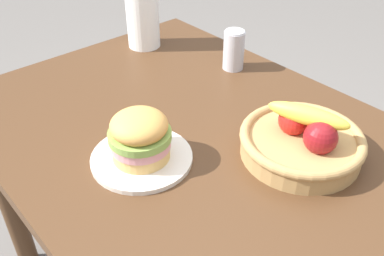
{
  "coord_description": "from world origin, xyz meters",
  "views": [
    {
      "loc": [
        0.59,
        -0.59,
        1.4
      ],
      "look_at": [
        -0.03,
        -0.05,
        0.81
      ],
      "focal_mm": 40.28,
      "sensor_mm": 36.0,
      "label": 1
    }
  ],
  "objects_px": {
    "plate": "(142,158)",
    "soda_can": "(234,50)",
    "paper_towel_roll": "(142,12)",
    "fruit_basket": "(302,140)",
    "sandwich": "(140,136)"
  },
  "relations": [
    {
      "from": "plate",
      "to": "fruit_basket",
      "type": "distance_m",
      "value": 0.38
    },
    {
      "from": "plate",
      "to": "paper_towel_roll",
      "type": "distance_m",
      "value": 0.64
    },
    {
      "from": "sandwich",
      "to": "fruit_basket",
      "type": "bearing_deg",
      "value": 51.94
    },
    {
      "from": "plate",
      "to": "paper_towel_roll",
      "type": "relative_size",
      "value": 0.99
    },
    {
      "from": "plate",
      "to": "fruit_basket",
      "type": "xyz_separation_m",
      "value": [
        0.23,
        0.29,
        0.04
      ]
    },
    {
      "from": "paper_towel_roll",
      "to": "soda_can",
      "type": "bearing_deg",
      "value": 19.33
    },
    {
      "from": "fruit_basket",
      "to": "soda_can",
      "type": "bearing_deg",
      "value": 154.89
    },
    {
      "from": "paper_towel_roll",
      "to": "plate",
      "type": "bearing_deg",
      "value": -36.63
    },
    {
      "from": "sandwich",
      "to": "paper_towel_roll",
      "type": "xyz_separation_m",
      "value": [
        -0.5,
        0.37,
        0.05
      ]
    },
    {
      "from": "soda_can",
      "to": "fruit_basket",
      "type": "xyz_separation_m",
      "value": [
        0.41,
        -0.19,
        -0.02
      ]
    },
    {
      "from": "sandwich",
      "to": "fruit_basket",
      "type": "relative_size",
      "value": 0.5
    },
    {
      "from": "sandwich",
      "to": "soda_can",
      "type": "distance_m",
      "value": 0.52
    },
    {
      "from": "plate",
      "to": "soda_can",
      "type": "relative_size",
      "value": 1.88
    },
    {
      "from": "plate",
      "to": "soda_can",
      "type": "distance_m",
      "value": 0.52
    },
    {
      "from": "plate",
      "to": "paper_towel_roll",
      "type": "bearing_deg",
      "value": 143.37
    }
  ]
}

